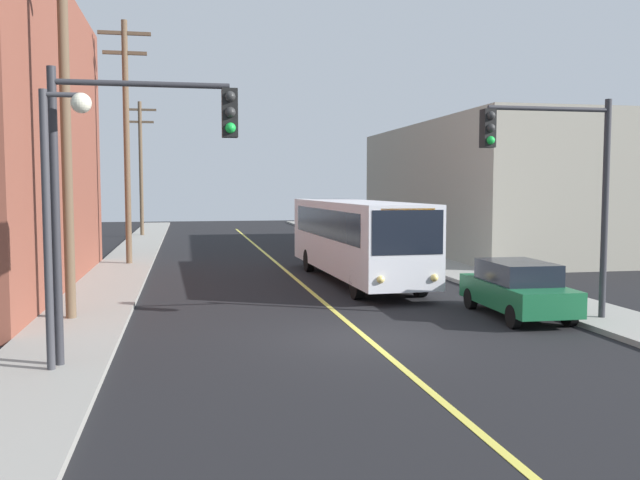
{
  "coord_description": "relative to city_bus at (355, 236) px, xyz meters",
  "views": [
    {
      "loc": [
        -4.37,
        -16.28,
        3.77
      ],
      "look_at": [
        0.0,
        6.04,
        2.0
      ],
      "focal_mm": 38.43,
      "sensor_mm": 36.0,
      "label": 1
    }
  ],
  "objects": [
    {
      "name": "street_lamp_left",
      "position": [
        -9.03,
        -12.19,
        1.92
      ],
      "size": [
        0.98,
        0.4,
        5.5
      ],
      "color": "#38383D",
      "rests_on": "sidewalk_left"
    },
    {
      "name": "traffic_signal_right_corner",
      "position": [
        3.21,
        -9.38,
        2.49
      ],
      "size": [
        3.75,
        0.48,
        6.0
      ],
      "color": "#2D2D33",
      "rests_on": "sidewalk_right"
    },
    {
      "name": "utility_pole_far",
      "position": [
        -9.84,
        26.68,
        3.8
      ],
      "size": [
        2.4,
        0.28,
        9.94
      ],
      "color": "brown",
      "rests_on": "sidewalk_left"
    },
    {
      "name": "utility_pole_mid",
      "position": [
        -9.26,
        7.15,
        4.52
      ],
      "size": [
        2.4,
        0.28,
        11.32
      ],
      "color": "brown",
      "rests_on": "sidewalk_left"
    },
    {
      "name": "parked_car_green",
      "position": [
        2.8,
        -8.17,
        -0.98
      ],
      "size": [
        1.92,
        4.45,
        1.62
      ],
      "color": "#196038",
      "rests_on": "ground"
    },
    {
      "name": "sidewalk_left",
      "position": [
        -9.45,
        -0.05,
        -1.74
      ],
      "size": [
        2.5,
        90.0,
        0.15
      ],
      "primitive_type": "cube",
      "color": "gray",
      "rests_on": "ground"
    },
    {
      "name": "traffic_signal_left_corner",
      "position": [
        -7.61,
        -11.85,
        2.49
      ],
      "size": [
        3.75,
        0.48,
        6.0
      ],
      "color": "#2D2D33",
      "rests_on": "sidewalk_left"
    },
    {
      "name": "utility_pole_near",
      "position": [
        -9.74,
        -6.63,
        4.4
      ],
      "size": [
        2.4,
        0.28,
        11.09
      ],
      "color": "brown",
      "rests_on": "sidewalk_left"
    },
    {
      "name": "sidewalk_right",
      "position": [
        5.05,
        -0.05,
        -1.74
      ],
      "size": [
        2.5,
        90.0,
        0.15
      ],
      "primitive_type": "cube",
      "color": "gray",
      "rests_on": "ground"
    },
    {
      "name": "ground_plane",
      "position": [
        -2.2,
        -10.05,
        -1.82
      ],
      "size": [
        120.0,
        120.0,
        0.0
      ],
      "primitive_type": "plane",
      "color": "black"
    },
    {
      "name": "building_right_warehouse",
      "position": [
        12.29,
        11.37,
        1.85
      ],
      "size": [
        12.0,
        20.84,
        7.34
      ],
      "color": "gray",
      "rests_on": "ground"
    },
    {
      "name": "lane_stripe_center",
      "position": [
        -2.2,
        4.95,
        -1.81
      ],
      "size": [
        0.16,
        60.0,
        0.01
      ],
      "primitive_type": "cube",
      "color": "#D8CC4C",
      "rests_on": "ground"
    },
    {
      "name": "fire_hydrant",
      "position": [
        4.65,
        -4.34,
        -1.23
      ],
      "size": [
        0.44,
        0.26,
        0.84
      ],
      "color": "red",
      "rests_on": "sidewalk_right"
    },
    {
      "name": "city_bus",
      "position": [
        0.0,
        0.0,
        0.0
      ],
      "size": [
        2.97,
        12.22,
        3.2
      ],
      "color": "silver",
      "rests_on": "ground"
    }
  ]
}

